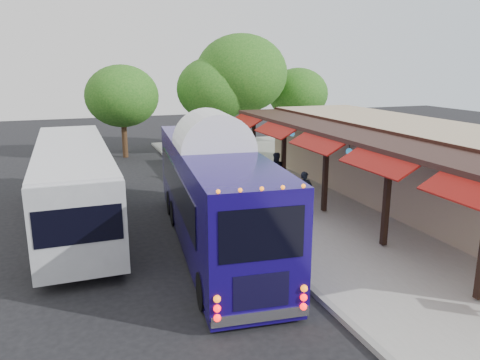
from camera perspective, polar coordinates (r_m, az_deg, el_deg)
name	(u,v)px	position (r m, az deg, el deg)	size (l,w,h in m)	color
ground	(282,266)	(15.02, 5.14, -10.44)	(90.00, 90.00, 0.00)	black
sidewalk	(349,211)	(20.57, 13.10, -3.67)	(10.00, 40.00, 0.15)	#9E9B93
curb	(240,224)	(18.44, 0.01, -5.38)	(0.20, 40.00, 0.16)	gray
station_shelter	(417,165)	(22.13, 20.73, 1.77)	(8.15, 20.00, 3.60)	tan
coach_bus	(213,189)	(16.11, -3.26, -1.13)	(3.63, 11.82, 3.72)	#14085F
city_bus	(74,182)	(19.12, -19.60, -0.22)	(2.70, 11.89, 3.19)	#94969C
ped_a	(305,192)	(19.60, 7.87, -1.47)	(0.63, 0.41, 1.72)	black
ped_b	(275,171)	(23.04, 4.34, 1.12)	(0.89, 0.69, 1.83)	black
ped_c	(202,163)	(25.29, -4.68, 2.09)	(0.98, 0.41, 1.67)	black
ped_d	(236,150)	(28.30, -0.48, 3.63)	(1.21, 0.70, 1.87)	black
tree_left	(215,89)	(32.92, -3.12, 10.99)	(5.22, 5.22, 6.68)	#382314
tree_mid	(241,74)	(33.52, 0.18, 12.83)	(6.43, 6.43, 8.23)	#382314
tree_right	(298,94)	(36.82, 7.06, 10.39)	(4.60, 4.60, 5.88)	#382314
tree_far	(122,96)	(32.22, -14.18, 9.88)	(4.80, 4.80, 6.14)	#382314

